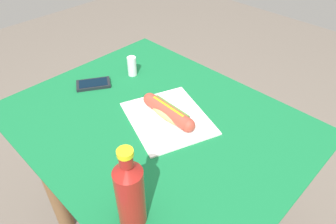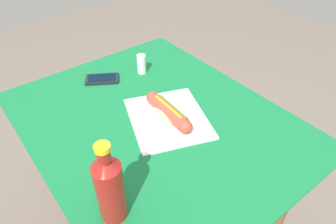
{
  "view_description": "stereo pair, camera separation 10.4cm",
  "coord_description": "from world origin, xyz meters",
  "px_view_note": "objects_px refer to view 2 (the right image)",
  "views": [
    {
      "loc": [
        0.59,
        -0.54,
        1.45
      ],
      "look_at": [
        0.02,
        0.04,
        0.8
      ],
      "focal_mm": 33.23,
      "sensor_mm": 36.0,
      "label": 1
    },
    {
      "loc": [
        0.66,
        -0.46,
        1.45
      ],
      "look_at": [
        0.02,
        0.04,
        0.8
      ],
      "focal_mm": 33.23,
      "sensor_mm": 36.0,
      "label": 2
    }
  ],
  "objects_px": {
    "hot_dog": "(168,112)",
    "salt_shaker": "(142,64)",
    "cell_phone": "(102,79)",
    "soda_bottle": "(110,187)"
  },
  "relations": [
    {
      "from": "hot_dog",
      "to": "cell_phone",
      "type": "relative_size",
      "value": 1.6
    },
    {
      "from": "hot_dog",
      "to": "salt_shaker",
      "type": "xyz_separation_m",
      "value": [
        -0.3,
        0.1,
        0.01
      ]
    },
    {
      "from": "cell_phone",
      "to": "soda_bottle",
      "type": "bearing_deg",
      "value": -25.84
    },
    {
      "from": "cell_phone",
      "to": "salt_shaker",
      "type": "height_order",
      "value": "salt_shaker"
    },
    {
      "from": "soda_bottle",
      "to": "salt_shaker",
      "type": "bearing_deg",
      "value": 139.83
    },
    {
      "from": "hot_dog",
      "to": "soda_bottle",
      "type": "distance_m",
      "value": 0.39
    },
    {
      "from": "hot_dog",
      "to": "soda_bottle",
      "type": "bearing_deg",
      "value": -58.18
    },
    {
      "from": "salt_shaker",
      "to": "soda_bottle",
      "type": "bearing_deg",
      "value": -40.17
    },
    {
      "from": "salt_shaker",
      "to": "cell_phone",
      "type": "bearing_deg",
      "value": -107.14
    },
    {
      "from": "hot_dog",
      "to": "salt_shaker",
      "type": "relative_size",
      "value": 2.94
    }
  ]
}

